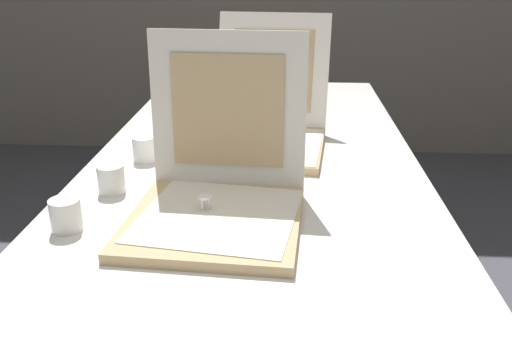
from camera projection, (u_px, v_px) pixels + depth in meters
The scene contains 7 objects.
table at pixel (252, 191), 1.39m from camera, with size 0.88×2.15×0.75m.
pizza_box_front at pixel (218, 194), 1.12m from camera, with size 0.37×0.39×0.37m.
pizza_box_middle at pixel (264, 128), 1.56m from camera, with size 0.39×0.49×0.35m.
cup_white_near_left at pixel (66, 215), 1.08m from camera, with size 0.06×0.06×0.07m, color white.
cup_white_far at pixel (183, 121), 1.69m from camera, with size 0.06×0.06×0.07m, color white.
cup_white_near_center at pixel (111, 179), 1.25m from camera, with size 0.06×0.06×0.07m, color white.
cup_white_mid at pixel (144, 149), 1.45m from camera, with size 0.06×0.06×0.07m, color white.
Camera 1 is at (0.08, -0.68, 1.26)m, focal length 38.15 mm.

